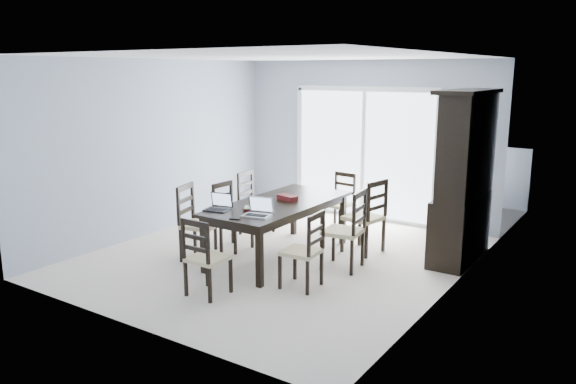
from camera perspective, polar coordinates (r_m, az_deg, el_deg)
name	(u,v)px	position (r m, az deg, el deg)	size (l,w,h in m)	color
floor	(279,257)	(7.53, -0.92, -6.59)	(5.00, 5.00, 0.00)	silver
ceiling	(278,56)	(7.13, -0.99, 13.60)	(5.00, 5.00, 0.00)	white
back_wall	(365,141)	(9.36, 7.79, 5.20)	(4.50, 0.02, 2.60)	#98A3B5
wall_left	(155,147)	(8.68, -13.33, 4.43)	(0.02, 5.00, 2.60)	#98A3B5
wall_right	(452,179)	(6.24, 16.33, 1.31)	(0.02, 5.00, 2.60)	#98A3B5
balcony	(386,208)	(10.50, 9.97, -1.61)	(4.50, 2.00, 0.10)	gray
railing	(408,168)	(11.29, 12.13, 2.38)	(4.50, 0.06, 1.10)	#99999E
dining_table	(279,208)	(7.34, -0.94, -1.61)	(1.00, 2.20, 0.75)	black
china_hutch	(464,179)	(7.52, 17.46, 1.27)	(0.50, 1.38, 2.20)	black
sliding_door	(364,154)	(9.37, 7.69, 3.89)	(2.52, 0.05, 2.18)	silver
chair_left_near	(194,214)	(7.40, -9.56, -2.21)	(0.54, 0.53, 1.14)	black
chair_left_mid	(228,208)	(7.80, -6.08, -1.67)	(0.43, 0.41, 1.06)	black
chair_left_far	(251,196)	(8.51, -3.73, -0.38)	(0.45, 0.44, 1.09)	black
chair_right_near	(308,242)	(6.31, 2.05, -5.13)	(0.43, 0.42, 1.04)	black
chair_right_mid	(351,222)	(6.94, 6.38, -3.00)	(0.50, 0.49, 1.16)	black
chair_right_far	(370,209)	(7.58, 8.31, -1.69)	(0.52, 0.51, 1.18)	black
chair_end_near	(202,250)	(6.14, -8.73, -5.80)	(0.39, 0.40, 1.03)	black
chair_end_far	(341,195)	(8.70, 5.42, -0.34)	(0.44, 0.45, 1.03)	black
laptop_dark	(217,206)	(6.93, -7.23, -1.46)	(0.33, 0.26, 0.20)	black
laptop_silver	(257,212)	(6.60, -3.21, -2.04)	(0.36, 0.28, 0.22)	#BDBDBF
book_stack	(253,208)	(6.92, -3.56, -1.66)	(0.28, 0.27, 0.04)	maroon
cell_phone	(235,219)	(6.50, -5.42, -2.73)	(0.12, 0.06, 0.01)	black
game_box	(287,198)	(7.41, -0.06, -0.59)	(0.27, 0.14, 0.07)	#511410
hot_tub	(346,174)	(10.96, 5.96, 1.88)	(2.15, 2.01, 0.94)	brown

